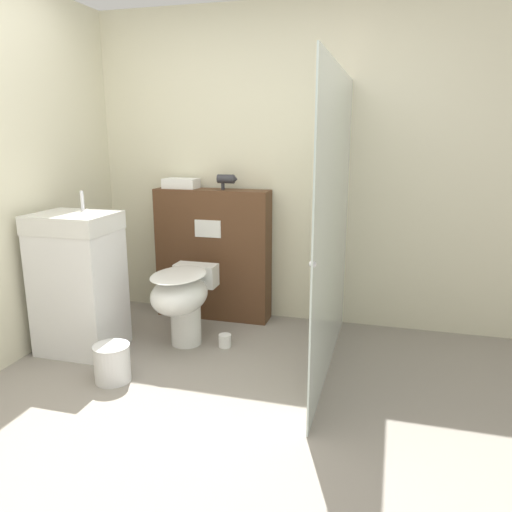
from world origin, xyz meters
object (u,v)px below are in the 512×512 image
sink_vanity (79,283)px  hair_drier (227,179)px  toilet (183,297)px  waste_bin (112,363)px

sink_vanity → hair_drier: size_ratio=6.89×
sink_vanity → hair_drier: bearing=47.8°
toilet → sink_vanity: bearing=-160.1°
hair_drier → toilet: bearing=-101.3°
hair_drier → waste_bin: (-0.34, -1.27, -1.05)m
sink_vanity → hair_drier: hair_drier is taller
hair_drier → waste_bin: 1.68m
hair_drier → sink_vanity: bearing=-132.2°
hair_drier → waste_bin: size_ratio=0.69×
toilet → waste_bin: size_ratio=2.72×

